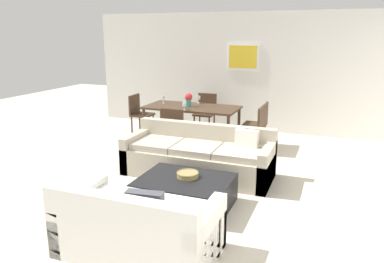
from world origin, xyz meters
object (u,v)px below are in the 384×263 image
(sofa_beige, at_px, (199,157))
(decorative_bowl, at_px, (188,174))
(wine_glass_left_far, at_px, (163,98))
(dining_chair_right_near, at_px, (255,126))
(dining_chair_left_far, at_px, (139,111))
(dining_chair_right_far, at_px, (259,121))
(dining_table, at_px, (192,110))
(coffee_table, at_px, (185,192))
(centerpiece_vase, at_px, (189,99))
(wine_glass_foot, at_px, (184,104))
(dining_chair_foot, at_px, (175,127))
(loveseat_white, at_px, (138,228))
(wine_glass_head, at_px, (199,98))
(dining_chair_head, at_px, (206,110))

(sofa_beige, relative_size, decorative_bowl, 8.04)
(sofa_beige, height_order, wine_glass_left_far, wine_glass_left_far)
(dining_chair_right_near, bearing_deg, dining_chair_left_far, 171.24)
(dining_chair_right_far, bearing_deg, dining_table, -171.24)
(coffee_table, height_order, dining_table, dining_table)
(coffee_table, height_order, centerpiece_vase, centerpiece_vase)
(decorative_bowl, xyz_separation_m, wine_glass_foot, (-1.05, 2.43, 0.44))
(dining_chair_left_far, relative_size, dining_chair_right_far, 1.00)
(coffee_table, relative_size, dining_chair_foot, 1.36)
(sofa_beige, distance_m, loveseat_white, 2.34)
(dining_chair_left_far, xyz_separation_m, dining_chair_right_far, (2.75, 0.00, 0.00))
(wine_glass_foot, height_order, wine_glass_head, wine_glass_foot)
(dining_chair_left_far, distance_m, wine_glass_head, 1.44)
(dining_table, bearing_deg, dining_chair_left_far, 171.24)
(dining_chair_right_near, bearing_deg, sofa_beige, -109.52)
(dining_chair_right_far, bearing_deg, dining_chair_left_far, 180.00)
(wine_glass_foot, bearing_deg, dining_chair_right_near, 8.24)
(sofa_beige, relative_size, coffee_table, 1.97)
(decorative_bowl, bearing_deg, sofa_beige, 102.37)
(loveseat_white, bearing_deg, dining_table, 103.95)
(dining_chair_right_far, bearing_deg, wine_glass_head, 171.76)
(dining_chair_head, height_order, dining_chair_left_far, same)
(coffee_table, xyz_separation_m, wine_glass_foot, (-1.04, 2.50, 0.67))
(dining_chair_right_near, distance_m, wine_glass_left_far, 2.14)
(sofa_beige, distance_m, dining_chair_head, 2.79)
(wine_glass_head, bearing_deg, wine_glass_left_far, -157.44)
(sofa_beige, height_order, dining_chair_foot, dining_chair_foot)
(dining_chair_left_far, height_order, wine_glass_foot, wine_glass_foot)
(loveseat_white, xyz_separation_m, dining_table, (-1.02, 4.11, 0.39))
(dining_table, height_order, wine_glass_left_far, wine_glass_left_far)
(decorative_bowl, relative_size, dining_chair_right_near, 0.33)
(loveseat_white, height_order, wine_glass_head, wine_glass_head)
(dining_chair_right_near, relative_size, dining_chair_foot, 1.00)
(dining_chair_right_far, bearing_deg, dining_chair_right_near, -90.00)
(sofa_beige, distance_m, wine_glass_foot, 1.69)
(loveseat_white, relative_size, centerpiece_vase, 5.72)
(loveseat_white, relative_size, dining_chair_right_far, 1.82)
(dining_chair_foot, relative_size, wine_glass_foot, 5.42)
(dining_table, height_order, dining_chair_left_far, dining_chair_left_far)
(loveseat_white, height_order, centerpiece_vase, centerpiece_vase)
(dining_chair_right_near, bearing_deg, loveseat_white, -95.21)
(sofa_beige, xyz_separation_m, dining_chair_right_far, (0.56, 1.99, 0.21))
(wine_glass_head, relative_size, centerpiece_vase, 0.57)
(dining_chair_left_far, distance_m, wine_glass_left_far, 0.77)
(loveseat_white, height_order, dining_chair_head, dining_chair_head)
(dining_table, bearing_deg, decorative_bowl, -69.62)
(sofa_beige, xyz_separation_m, dining_table, (-0.82, 1.78, 0.39))
(loveseat_white, xyz_separation_m, wine_glass_left_far, (-1.73, 4.23, 0.58))
(dining_chair_head, bearing_deg, centerpiece_vase, -93.90)
(sofa_beige, relative_size, dining_chair_head, 2.67)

